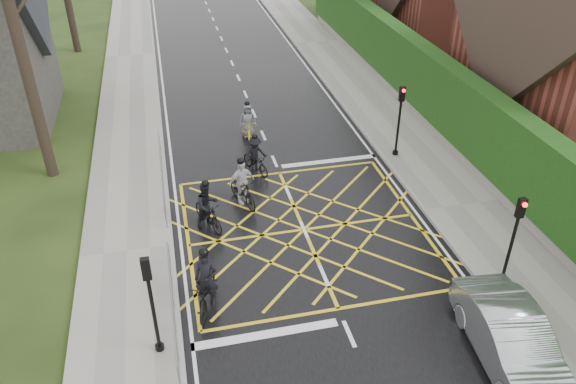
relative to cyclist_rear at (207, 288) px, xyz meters
name	(u,v)px	position (x,y,z in m)	size (l,w,h in m)	color
ground	(304,230)	(3.65, 2.96, -0.66)	(120.00, 120.00, 0.00)	black
road	(304,230)	(3.65, 2.96, -0.65)	(9.00, 80.00, 0.01)	black
sidewalk_right	(461,206)	(9.65, 2.96, -0.58)	(3.00, 80.00, 0.15)	gray
sidewalk_left	(127,252)	(-2.35, 2.96, -0.58)	(3.00, 80.00, 0.15)	gray
stone_wall	(434,126)	(11.40, 8.96, -0.31)	(0.50, 38.00, 0.70)	slate
hedge	(440,90)	(11.40, 8.96, 1.44)	(0.90, 38.00, 2.80)	#0F350E
railing_south	(173,303)	(-1.00, -0.54, 0.12)	(0.05, 5.04, 1.03)	slate
railing_north	(162,169)	(-1.00, 6.96, 0.13)	(0.05, 6.04, 1.03)	slate
traffic_light_ne	(399,122)	(8.75, 7.15, 1.00)	(0.24, 0.31, 3.21)	black
traffic_light_se	(512,244)	(8.75, -1.25, 1.00)	(0.24, 0.31, 3.21)	black
traffic_light_sw	(153,307)	(-1.45, -1.54, 1.00)	(0.24, 0.31, 3.21)	black
cyclist_rear	(207,288)	(0.00, 0.00, 0.00)	(1.28, 2.20, 2.02)	black
cyclist_back	(208,210)	(0.44, 3.92, 0.05)	(1.22, 1.92, 1.86)	black
cyclist_mid	(255,158)	(2.74, 7.36, -0.05)	(1.23, 1.79, 1.65)	black
cyclist_front	(242,187)	(1.83, 5.10, 0.05)	(1.15, 1.98, 1.92)	black
cyclist_lead	(248,125)	(2.97, 10.52, -0.06)	(0.81, 1.81, 1.72)	gold
car	(512,341)	(7.35, -3.87, 0.09)	(1.57, 4.52, 1.49)	#ABAFB3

